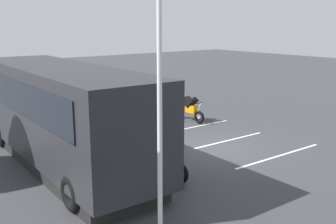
{
  "coord_description": "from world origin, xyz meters",
  "views": [
    {
      "loc": [
        -10.28,
        10.02,
        4.59
      ],
      "look_at": [
        1.9,
        0.45,
        1.1
      ],
      "focal_mm": 42.51,
      "sensor_mm": 36.0,
      "label": 1
    }
  ],
  "objects_px": {
    "parked_motorcycle_silver": "(167,161)",
    "tour_bus": "(62,116)",
    "flagpole": "(159,91)",
    "spectator_left": "(130,126)",
    "spectator_far_left": "(157,131)",
    "spectator_centre": "(117,121)",
    "parked_motorcycle_dark": "(110,138)",
    "stunt_motorcycle": "(189,108)"
  },
  "relations": [
    {
      "from": "flagpole",
      "to": "spectator_left",
      "type": "bearing_deg",
      "value": -29.19
    },
    {
      "from": "spectator_left",
      "to": "flagpole",
      "type": "height_order",
      "value": "flagpole"
    },
    {
      "from": "tour_bus",
      "to": "spectator_far_left",
      "type": "bearing_deg",
      "value": -116.46
    },
    {
      "from": "spectator_left",
      "to": "flagpole",
      "type": "distance_m",
      "value": 8.09
    },
    {
      "from": "spectator_far_left",
      "to": "parked_motorcycle_silver",
      "type": "bearing_deg",
      "value": 153.49
    },
    {
      "from": "spectator_left",
      "to": "parked_motorcycle_dark",
      "type": "height_order",
      "value": "spectator_left"
    },
    {
      "from": "stunt_motorcycle",
      "to": "spectator_centre",
      "type": "bearing_deg",
      "value": 106.13
    },
    {
      "from": "spectator_far_left",
      "to": "spectator_centre",
      "type": "xyz_separation_m",
      "value": [
        2.03,
        0.36,
        0.01
      ]
    },
    {
      "from": "spectator_centre",
      "to": "parked_motorcycle_silver",
      "type": "distance_m",
      "value": 3.51
    },
    {
      "from": "spectator_left",
      "to": "stunt_motorcycle",
      "type": "xyz_separation_m",
      "value": [
        2.38,
        -4.82,
        -0.4
      ]
    },
    {
      "from": "spectator_left",
      "to": "stunt_motorcycle",
      "type": "bearing_deg",
      "value": -63.74
    },
    {
      "from": "stunt_motorcycle",
      "to": "parked_motorcycle_dark",
      "type": "bearing_deg",
      "value": 107.76
    },
    {
      "from": "tour_bus",
      "to": "stunt_motorcycle",
      "type": "relative_size",
      "value": 4.6
    },
    {
      "from": "spectator_far_left",
      "to": "flagpole",
      "type": "distance_m",
      "value": 7.5
    },
    {
      "from": "tour_bus",
      "to": "spectator_left",
      "type": "distance_m",
      "value": 2.45
    },
    {
      "from": "spectator_far_left",
      "to": "parked_motorcycle_dark",
      "type": "relative_size",
      "value": 0.82
    },
    {
      "from": "spectator_centre",
      "to": "stunt_motorcycle",
      "type": "bearing_deg",
      "value": -73.87
    },
    {
      "from": "stunt_motorcycle",
      "to": "parked_motorcycle_silver",
      "type": "bearing_deg",
      "value": 133.48
    },
    {
      "from": "spectator_left",
      "to": "spectator_centre",
      "type": "distance_m",
      "value": 1.01
    },
    {
      "from": "spectator_centre",
      "to": "flagpole",
      "type": "distance_m",
      "value": 8.98
    },
    {
      "from": "spectator_far_left",
      "to": "stunt_motorcycle",
      "type": "distance_m",
      "value": 5.56
    },
    {
      "from": "spectator_far_left",
      "to": "spectator_left",
      "type": "relative_size",
      "value": 0.98
    },
    {
      "from": "tour_bus",
      "to": "spectator_centre",
      "type": "relative_size",
      "value": 5.66
    },
    {
      "from": "tour_bus",
      "to": "parked_motorcycle_silver",
      "type": "bearing_deg",
      "value": -143.58
    },
    {
      "from": "spectator_far_left",
      "to": "flagpole",
      "type": "xyz_separation_m",
      "value": [
        -5.67,
        4.18,
        2.58
      ]
    },
    {
      "from": "parked_motorcycle_silver",
      "to": "tour_bus",
      "type": "bearing_deg",
      "value": 36.42
    },
    {
      "from": "tour_bus",
      "to": "parked_motorcycle_dark",
      "type": "distance_m",
      "value": 2.25
    },
    {
      "from": "tour_bus",
      "to": "parked_motorcycle_silver",
      "type": "xyz_separation_m",
      "value": [
        -2.81,
        -2.07,
        -1.16
      ]
    },
    {
      "from": "spectator_centre",
      "to": "flagpole",
      "type": "relative_size",
      "value": 0.23
    },
    {
      "from": "spectator_left",
      "to": "parked_motorcycle_dark",
      "type": "distance_m",
      "value": 0.98
    },
    {
      "from": "spectator_left",
      "to": "flagpole",
      "type": "relative_size",
      "value": 0.24
    },
    {
      "from": "spectator_centre",
      "to": "parked_motorcycle_dark",
      "type": "xyz_separation_m",
      "value": [
        -0.32,
        0.53,
        -0.51
      ]
    },
    {
      "from": "spectator_left",
      "to": "parked_motorcycle_dark",
      "type": "xyz_separation_m",
      "value": [
        0.69,
        0.45,
        -0.53
      ]
    },
    {
      "from": "spectator_left",
      "to": "parked_motorcycle_silver",
      "type": "height_order",
      "value": "spectator_left"
    },
    {
      "from": "tour_bus",
      "to": "flagpole",
      "type": "relative_size",
      "value": 1.31
    },
    {
      "from": "tour_bus",
      "to": "stunt_motorcycle",
      "type": "bearing_deg",
      "value": -74.24
    },
    {
      "from": "parked_motorcycle_silver",
      "to": "spectator_centre",
      "type": "bearing_deg",
      "value": -5.82
    },
    {
      "from": "parked_motorcycle_silver",
      "to": "stunt_motorcycle",
      "type": "height_order",
      "value": "stunt_motorcycle"
    },
    {
      "from": "stunt_motorcycle",
      "to": "spectator_far_left",
      "type": "bearing_deg",
      "value": 127.86
    },
    {
      "from": "spectator_centre",
      "to": "flagpole",
      "type": "xyz_separation_m",
      "value": [
        -7.71,
        3.82,
        2.57
      ]
    },
    {
      "from": "spectator_centre",
      "to": "flagpole",
      "type": "height_order",
      "value": "flagpole"
    },
    {
      "from": "tour_bus",
      "to": "parked_motorcycle_silver",
      "type": "height_order",
      "value": "tour_bus"
    }
  ]
}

